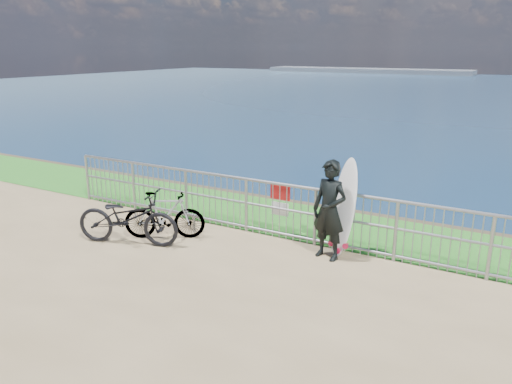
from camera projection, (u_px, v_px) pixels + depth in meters
The scene contains 8 objects.
grass_strip at pixel (292, 219), 10.86m from camera, with size 120.00×120.00×0.00m, color #1F6D1E.
seascape at pixel (366, 73), 153.67m from camera, with size 260.00×260.00×5.00m.
railing at pixel (269, 208), 9.77m from camera, with size 10.06×0.10×1.13m.
surfer at pixel (329, 210), 8.66m from camera, with size 0.65×0.42×1.78m, color black.
surfboard at pixel (343, 211), 8.82m from camera, with size 0.56×0.52×1.78m.
bicycle_near at pixel (128, 218), 9.39m from camera, with size 0.69×1.99×1.04m, color black.
bicycle_far at pixel (164, 215), 9.68m from camera, with size 0.44×1.57×0.94m, color black.
bike_rack at pixel (163, 211), 10.45m from camera, with size 1.79×0.05×0.37m.
Camera 1 is at (4.37, -6.61, 3.61)m, focal length 35.00 mm.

